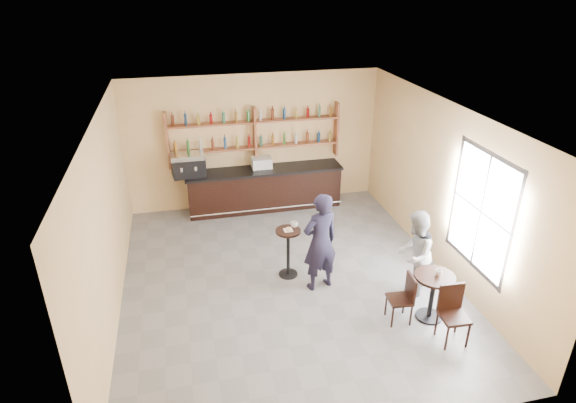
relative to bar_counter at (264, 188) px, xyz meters
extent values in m
plane|color=slate|center=(-0.16, -3.15, -0.51)|extent=(7.00, 7.00, 0.00)
plane|color=white|center=(-0.16, -3.15, 2.69)|extent=(7.00, 7.00, 0.00)
plane|color=#E9C084|center=(-0.16, 0.35, 1.09)|extent=(7.00, 0.00, 7.00)
plane|color=#E9C084|center=(-0.16, -6.65, 1.09)|extent=(7.00, 0.00, 7.00)
plane|color=#E9C084|center=(-3.16, -3.15, 1.09)|extent=(0.00, 7.00, 7.00)
plane|color=#E9C084|center=(2.84, -3.15, 1.09)|extent=(0.00, 7.00, 7.00)
plane|color=white|center=(2.84, -4.35, 1.19)|extent=(0.00, 2.00, 2.00)
cube|color=white|center=(-0.10, -2.98, 0.47)|extent=(0.16, 0.16, 0.00)
torus|color=#D9864F|center=(-0.09, -2.99, 0.49)|extent=(0.16, 0.16, 0.05)
imported|color=white|center=(0.04, -2.88, 0.52)|extent=(0.14, 0.14, 0.11)
imported|color=black|center=(0.37, -3.46, 0.43)|extent=(0.78, 0.61, 1.88)
imported|color=white|center=(1.98, -4.73, 0.38)|extent=(0.11, 0.11, 0.10)
imported|color=#939498|center=(1.93, -4.01, 0.30)|extent=(0.96, 0.99, 1.61)
camera|label=1|loc=(-1.84, -10.49, 4.76)|focal=30.00mm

